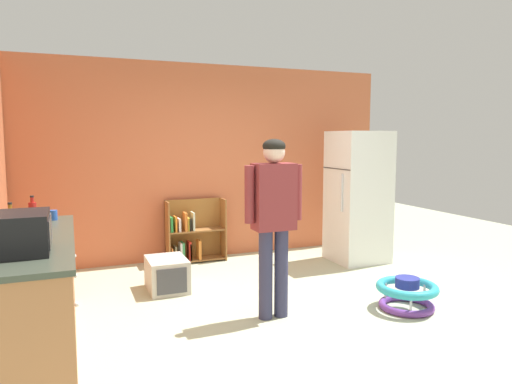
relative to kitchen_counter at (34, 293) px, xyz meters
name	(u,v)px	position (x,y,z in m)	size (l,w,h in m)	color
ground_plane	(283,311)	(2.20, -0.02, -0.45)	(12.00, 12.00, 0.00)	#BAC19E
back_wall	(214,162)	(2.20, 2.31, 0.90)	(5.20, 0.06, 2.70)	#CB6842
kitchen_counter	(34,293)	(0.00, 0.00, 0.00)	(0.65, 2.15, 0.90)	#B67547
refrigerator	(358,197)	(3.95, 1.31, 0.44)	(0.73, 0.68, 1.78)	white
bookshelf	(192,235)	(1.82, 2.12, -0.09)	(0.80, 0.28, 0.85)	#996232
standing_person	(274,212)	(2.04, -0.13, 0.56)	(0.57, 0.22, 1.68)	#343453
baby_walker	(407,293)	(3.35, -0.44, -0.29)	(0.60, 0.60, 0.32)	purple
pet_carrier	(167,274)	(1.26, 1.02, -0.27)	(0.42, 0.55, 0.36)	beige
microwave	(21,233)	(-0.02, -0.49, 0.59)	(0.37, 0.48, 0.28)	black
banana_bunch	(26,230)	(-0.05, 0.24, 0.48)	(0.15, 0.16, 0.04)	yellow
amber_bottle	(11,220)	(-0.17, 0.38, 0.55)	(0.07, 0.07, 0.25)	#9E661E
ketchup_bottle	(33,211)	(-0.03, 0.83, 0.55)	(0.07, 0.07, 0.25)	red
blue_cup	(53,215)	(0.14, 0.83, 0.50)	(0.08, 0.08, 0.10)	blue
green_cup	(2,231)	(-0.22, 0.16, 0.50)	(0.08, 0.08, 0.10)	green
yellow_cup	(7,222)	(-0.22, 0.57, 0.50)	(0.08, 0.08, 0.10)	yellow
orange_cup	(22,235)	(-0.05, -0.08, 0.50)	(0.08, 0.08, 0.10)	orange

